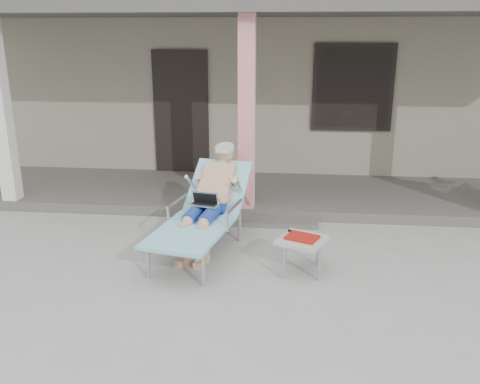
# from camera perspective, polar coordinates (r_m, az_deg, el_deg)

# --- Properties ---
(ground) EXTENTS (60.00, 60.00, 0.00)m
(ground) POSITION_cam_1_polar(r_m,az_deg,el_deg) (5.34, -1.37, -10.66)
(ground) COLOR #9E9E99
(ground) RESTS_ON ground
(house) EXTENTS (10.40, 5.40, 3.30)m
(house) POSITION_cam_1_polar(r_m,az_deg,el_deg) (11.22, 2.77, 13.07)
(house) COLOR gray
(house) RESTS_ON ground
(porch_deck) EXTENTS (10.00, 2.00, 0.15)m
(porch_deck) POSITION_cam_1_polar(r_m,az_deg,el_deg) (8.08, 1.25, -0.16)
(porch_deck) COLOR #605B56
(porch_deck) RESTS_ON ground
(porch_overhang) EXTENTS (10.00, 2.30, 2.85)m
(porch_overhang) POSITION_cam_1_polar(r_m,az_deg,el_deg) (7.65, 1.36, 19.48)
(porch_overhang) COLOR silver
(porch_overhang) RESTS_ON porch_deck
(porch_step) EXTENTS (2.00, 0.30, 0.07)m
(porch_step) POSITION_cam_1_polar(r_m,az_deg,el_deg) (7.01, 0.50, -3.28)
(porch_step) COLOR #605B56
(porch_step) RESTS_ON ground
(lounger) EXTENTS (1.08, 2.00, 1.26)m
(lounger) POSITION_cam_1_polar(r_m,az_deg,el_deg) (6.00, -3.81, 0.51)
(lounger) COLOR #B7B7BC
(lounger) RESTS_ON ground
(side_table) EXTENTS (0.62, 0.62, 0.42)m
(side_table) POSITION_cam_1_polar(r_m,az_deg,el_deg) (5.55, 6.97, -5.57)
(side_table) COLOR #AEAEA9
(side_table) RESTS_ON ground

